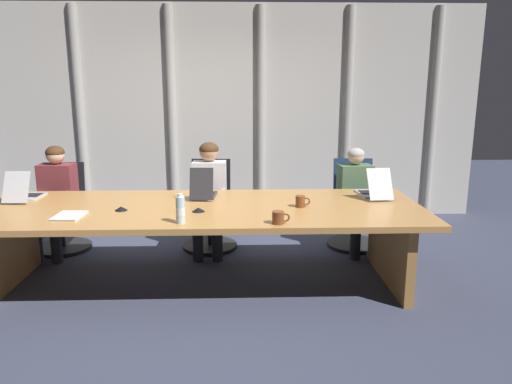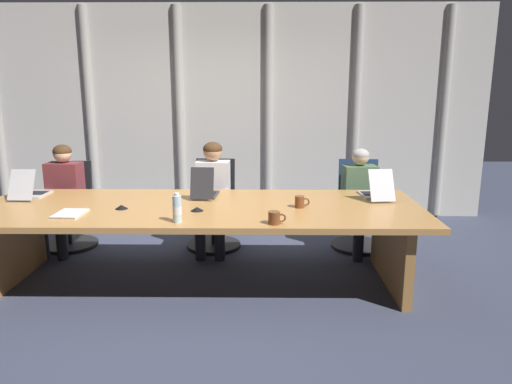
{
  "view_description": "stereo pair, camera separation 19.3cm",
  "coord_description": "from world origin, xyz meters",
  "px_view_note": "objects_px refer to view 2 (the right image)",
  "views": [
    {
      "loc": [
        0.36,
        -4.13,
        1.79
      ],
      "look_at": [
        0.5,
        0.12,
        0.83
      ],
      "focal_mm": 33.75,
      "sensor_mm": 36.0,
      "label": 1
    },
    {
      "loc": [
        0.55,
        -4.13,
        1.79
      ],
      "look_at": [
        0.5,
        0.12,
        0.83
      ],
      "focal_mm": 33.75,
      "sensor_mm": 36.0,
      "label": 2
    }
  ],
  "objects_px": {
    "office_chair_left_end": "(70,215)",
    "spiral_notepad": "(69,214)",
    "person_left_mid": "(212,190)",
    "coffee_mug_near": "(300,202)",
    "water_bottle_primary": "(177,209)",
    "coffee_mug_far": "(275,218)",
    "office_chair_left_mid": "(214,215)",
    "person_left_end": "(62,192)",
    "laptop_left_mid": "(205,191)",
    "laptop_left_end": "(31,191)",
    "conference_mic_left_side": "(198,209)",
    "office_chair_center": "(359,215)",
    "person_center": "(361,195)",
    "laptop_center": "(376,192)",
    "conference_mic_middle": "(121,207)"
  },
  "relations": [
    {
      "from": "office_chair_left_end",
      "to": "spiral_notepad",
      "type": "relative_size",
      "value": 2.96
    },
    {
      "from": "person_left_mid",
      "to": "coffee_mug_near",
      "type": "height_order",
      "value": "person_left_mid"
    },
    {
      "from": "office_chair_left_end",
      "to": "water_bottle_primary",
      "type": "distance_m",
      "value": 2.21
    },
    {
      "from": "office_chair_left_end",
      "to": "coffee_mug_far",
      "type": "bearing_deg",
      "value": 51.58
    },
    {
      "from": "office_chair_left_mid",
      "to": "person_left_end",
      "type": "distance_m",
      "value": 1.65
    },
    {
      "from": "laptop_left_mid",
      "to": "person_left_mid",
      "type": "xyz_separation_m",
      "value": [
        0.02,
        0.55,
        -0.11
      ]
    },
    {
      "from": "laptop_left_end",
      "to": "conference_mic_left_side",
      "type": "bearing_deg",
      "value": -105.21
    },
    {
      "from": "office_chair_center",
      "to": "laptop_left_end",
      "type": "bearing_deg",
      "value": -75.05
    },
    {
      "from": "person_center",
      "to": "laptop_left_mid",
      "type": "bearing_deg",
      "value": -77.39
    },
    {
      "from": "office_chair_left_mid",
      "to": "office_chair_center",
      "type": "bearing_deg",
      "value": 93.29
    },
    {
      "from": "laptop_left_end",
      "to": "water_bottle_primary",
      "type": "bearing_deg",
      "value": -116.99
    },
    {
      "from": "laptop_left_end",
      "to": "laptop_center",
      "type": "bearing_deg",
      "value": -88.37
    },
    {
      "from": "laptop_left_mid",
      "to": "person_center",
      "type": "xyz_separation_m",
      "value": [
        1.61,
        0.54,
        -0.16
      ]
    },
    {
      "from": "office_chair_center",
      "to": "conference_mic_left_side",
      "type": "height_order",
      "value": "office_chair_center"
    },
    {
      "from": "conference_mic_left_side",
      "to": "office_chair_left_mid",
      "type": "bearing_deg",
      "value": 89.38
    },
    {
      "from": "person_center",
      "to": "conference_mic_left_side",
      "type": "height_order",
      "value": "person_center"
    },
    {
      "from": "conference_mic_middle",
      "to": "person_left_mid",
      "type": "bearing_deg",
      "value": 55.26
    },
    {
      "from": "water_bottle_primary",
      "to": "spiral_notepad",
      "type": "bearing_deg",
      "value": 167.84
    },
    {
      "from": "office_chair_left_mid",
      "to": "coffee_mug_near",
      "type": "relative_size",
      "value": 7.4
    },
    {
      "from": "laptop_center",
      "to": "conference_mic_left_side",
      "type": "xyz_separation_m",
      "value": [
        -1.63,
        -0.51,
        -0.04
      ]
    },
    {
      "from": "office_chair_center",
      "to": "coffee_mug_near",
      "type": "bearing_deg",
      "value": -31.73
    },
    {
      "from": "person_left_end",
      "to": "spiral_notepad",
      "type": "xyz_separation_m",
      "value": [
        0.56,
        -1.19,
        0.09
      ]
    },
    {
      "from": "laptop_left_end",
      "to": "coffee_mug_far",
      "type": "bearing_deg",
      "value": -109.42
    },
    {
      "from": "office_chair_center",
      "to": "coffee_mug_far",
      "type": "height_order",
      "value": "office_chair_center"
    },
    {
      "from": "office_chair_left_end",
      "to": "spiral_notepad",
      "type": "xyz_separation_m",
      "value": [
        0.56,
        -1.35,
        0.39
      ]
    },
    {
      "from": "laptop_center",
      "to": "person_center",
      "type": "height_order",
      "value": "person_center"
    },
    {
      "from": "office_chair_left_mid",
      "to": "conference_mic_left_side",
      "type": "relative_size",
      "value": 8.77
    },
    {
      "from": "office_chair_left_mid",
      "to": "spiral_notepad",
      "type": "bearing_deg",
      "value": -34.69
    },
    {
      "from": "laptop_left_mid",
      "to": "laptop_center",
      "type": "height_order",
      "value": "laptop_left_mid"
    },
    {
      "from": "person_left_end",
      "to": "coffee_mug_near",
      "type": "distance_m",
      "value": 2.65
    },
    {
      "from": "laptop_left_mid",
      "to": "water_bottle_primary",
      "type": "relative_size",
      "value": 1.74
    },
    {
      "from": "office_chair_left_end",
      "to": "coffee_mug_near",
      "type": "xyz_separation_m",
      "value": [
        2.49,
        -1.09,
        0.43
      ]
    },
    {
      "from": "laptop_center",
      "to": "office_chair_left_end",
      "type": "relative_size",
      "value": 0.53
    },
    {
      "from": "laptop_center",
      "to": "person_left_mid",
      "type": "bearing_deg",
      "value": 66.4
    },
    {
      "from": "water_bottle_primary",
      "to": "conference_mic_middle",
      "type": "relative_size",
      "value": 2.13
    },
    {
      "from": "laptop_left_end",
      "to": "coffee_mug_near",
      "type": "bearing_deg",
      "value": -96.87
    },
    {
      "from": "office_chair_left_end",
      "to": "conference_mic_left_side",
      "type": "distance_m",
      "value": 2.05
    },
    {
      "from": "office_chair_left_mid",
      "to": "water_bottle_primary",
      "type": "xyz_separation_m",
      "value": [
        -0.13,
        -1.56,
        0.48
      ]
    },
    {
      "from": "laptop_center",
      "to": "office_chair_left_end",
      "type": "bearing_deg",
      "value": 72.87
    },
    {
      "from": "office_chair_left_mid",
      "to": "laptop_left_end",
      "type": "bearing_deg",
      "value": -63.54
    },
    {
      "from": "person_left_end",
      "to": "conference_mic_left_side",
      "type": "bearing_deg",
      "value": 60.71
    },
    {
      "from": "conference_mic_left_side",
      "to": "spiral_notepad",
      "type": "bearing_deg",
      "value": -172.31
    },
    {
      "from": "conference_mic_middle",
      "to": "laptop_left_mid",
      "type": "bearing_deg",
      "value": 33.69
    },
    {
      "from": "office_chair_left_end",
      "to": "office_chair_center",
      "type": "distance_m",
      "value": 3.23
    },
    {
      "from": "laptop_left_mid",
      "to": "water_bottle_primary",
      "type": "height_order",
      "value": "laptop_left_mid"
    },
    {
      "from": "laptop_left_end",
      "to": "person_center",
      "type": "distance_m",
      "value": 3.32
    },
    {
      "from": "laptop_left_mid",
      "to": "person_left_end",
      "type": "bearing_deg",
      "value": 75.83
    },
    {
      "from": "coffee_mug_far",
      "to": "laptop_center",
      "type": "bearing_deg",
      "value": 42.23
    },
    {
      "from": "laptop_left_end",
      "to": "spiral_notepad",
      "type": "xyz_separation_m",
      "value": [
        0.62,
        -0.64,
        -0.05
      ]
    },
    {
      "from": "laptop_left_mid",
      "to": "laptop_center",
      "type": "distance_m",
      "value": 1.63
    }
  ]
}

